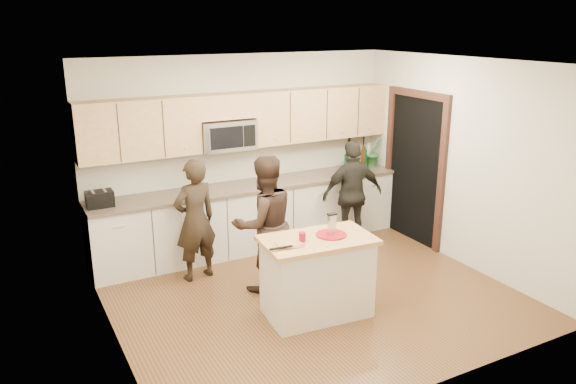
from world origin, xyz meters
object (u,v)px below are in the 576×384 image
island (317,276)px  woman_right (352,194)px  woman_left (195,220)px  woman_center (264,224)px  toaster (100,199)px

island → woman_right: (1.48, 1.50, 0.31)m
woman_right → woman_left: bearing=9.9°
woman_right → island: bearing=55.3°
woman_left → woman_center: (0.63, -0.66, 0.06)m
island → woman_right: woman_right is taller
woman_center → toaster: bearing=-38.0°
woman_left → toaster: bearing=-40.0°
island → woman_center: bearing=110.3°
woman_left → woman_center: size_ratio=0.93×
woman_right → woman_center: bearing=31.1°
woman_left → woman_right: size_ratio=1.01×
toaster → woman_left: 1.19m
woman_center → woman_right: size_ratio=1.08×
toaster → woman_right: woman_right is taller
toaster → woman_right: (3.35, -0.57, -0.27)m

